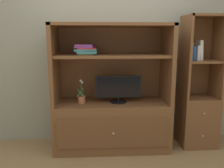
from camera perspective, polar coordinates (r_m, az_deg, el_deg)
name	(u,v)px	position (r m, az deg, el deg)	size (l,w,h in m)	color
ground_plane	(114,161)	(3.02, 0.42, -18.12)	(8.00, 8.00, 0.00)	#99754C
painted_rear_wall	(110,43)	(3.39, -0.42, 9.83)	(6.00, 0.10, 2.80)	gray
media_console	(112,110)	(3.19, -0.06, -6.42)	(1.52, 0.63, 1.65)	brown
tv_monitor	(118,88)	(3.08, 1.53, -1.09)	(0.61, 0.22, 0.36)	black
potted_plant	(82,98)	(3.09, -7.42, -3.50)	(0.11, 0.11, 0.31)	#B26642
magazine_stack	(86,49)	(3.04, -6.38, 8.38)	(0.31, 0.34, 0.13)	gold
bookshelf_tall	(198,104)	(3.45, 20.16, -4.59)	(0.48, 0.42, 1.77)	brown
upright_book_row	(195,52)	(3.30, 19.56, 7.39)	(0.17, 0.17, 0.26)	teal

